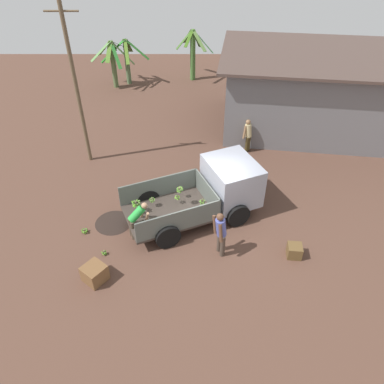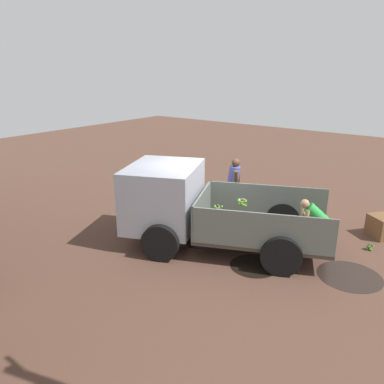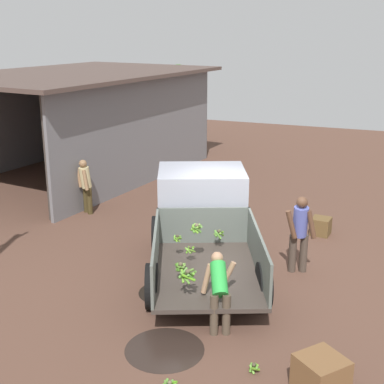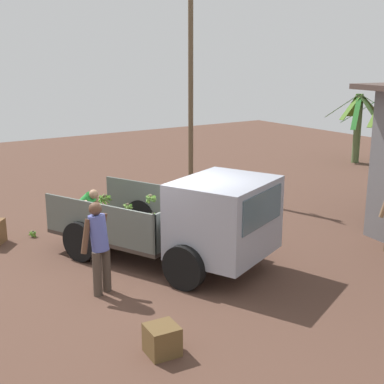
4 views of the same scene
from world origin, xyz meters
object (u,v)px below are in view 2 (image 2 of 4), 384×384
at_px(cargo_truck, 182,203).
at_px(person_worker_loading, 317,222).
at_px(banana_bunch_on_ground_0, 370,247).
at_px(wooden_crate_1, 172,192).
at_px(person_foreground_visitor, 233,184).
at_px(wooden_crate_0, 383,226).

xyz_separation_m(cargo_truck, person_worker_loading, (-2.80, -1.36, -0.26)).
relative_size(banana_bunch_on_ground_0, wooden_crate_1, 0.41).
xyz_separation_m(person_foreground_visitor, wooden_crate_1, (2.36, -0.11, -0.72)).
bearing_deg(person_worker_loading, person_foreground_visitor, -43.41).
height_order(wooden_crate_0, wooden_crate_1, wooden_crate_0).
bearing_deg(cargo_truck, person_foreground_visitor, -116.06).
height_order(banana_bunch_on_ground_0, wooden_crate_0, wooden_crate_0).
bearing_deg(cargo_truck, wooden_crate_1, -68.94).
bearing_deg(person_worker_loading, wooden_crate_0, -145.56).
bearing_deg(person_worker_loading, banana_bunch_on_ground_0, -163.70).
xyz_separation_m(person_foreground_visitor, banana_bunch_on_ground_0, (-3.68, -0.07, -0.85)).
relative_size(cargo_truck, wooden_crate_1, 11.30).
xyz_separation_m(cargo_truck, person_foreground_visitor, (-0.10, -2.19, -0.07)).
bearing_deg(person_worker_loading, cargo_truck, -0.24).
distance_m(banana_bunch_on_ground_0, wooden_crate_1, 6.04).
bearing_deg(wooden_crate_0, wooden_crate_1, 8.79).
bearing_deg(banana_bunch_on_ground_0, wooden_crate_0, -94.50).
xyz_separation_m(person_worker_loading, banana_bunch_on_ground_0, (-0.99, -0.90, -0.67)).
distance_m(person_foreground_visitor, person_worker_loading, 2.82).
distance_m(person_foreground_visitor, banana_bunch_on_ground_0, 3.78).
distance_m(banana_bunch_on_ground_0, wooden_crate_0, 1.01).
relative_size(cargo_truck, wooden_crate_0, 8.19).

